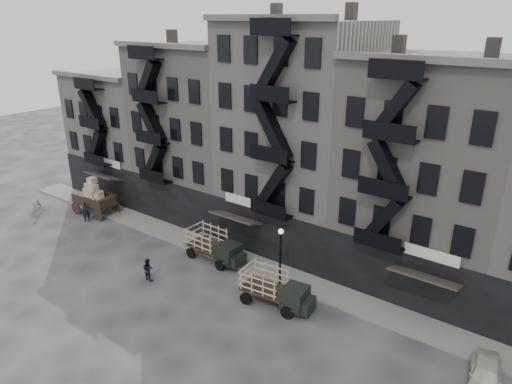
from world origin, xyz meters
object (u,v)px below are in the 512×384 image
Objects in this scene: car_east at (485,375)px; pedestrian_mid at (148,269)px; wagon at (93,193)px; stake_truck_west at (214,244)px; horse at (35,205)px; pedestrian_west at (86,212)px; stake_truck_east at (275,287)px.

car_east is 2.27× the size of pedestrian_mid.
wagon is 14.87m from stake_truck_west.
stake_truck_west is (19.45, 3.25, 0.65)m from horse.
horse is 0.40× the size of wagon.
pedestrian_west reaches higher than pedestrian_mid.
car_east is at bearing -86.53° from horse.
wagon is 21.88m from stake_truck_east.
stake_truck_east reaches higher than pedestrian_west.
wagon is 1.15× the size of car_east.
wagon is 13.89m from pedestrian_mid.
stake_truck_west reaches higher than horse.
wagon is at bearing 68.82° from pedestrian_west.
car_east is at bearing -174.34° from pedestrian_mid.
car_east is 21.33m from pedestrian_mid.
horse is at bearing 144.37° from pedestrian_west.
wagon is at bearing -23.92° from pedestrian_mid.
stake_truck_west is 7.21m from stake_truck_east.
wagon is 2.60× the size of pedestrian_mid.
stake_truck_west is at bearing -79.57° from horse.
stake_truck_east is 1.30× the size of car_east.
car_east is (34.02, -1.56, -1.34)m from wagon.
wagon reaches higher than stake_truck_west.
wagon is at bearing 169.88° from car_east.
stake_truck_west is (14.86, -0.01, -0.61)m from wagon.
stake_truck_west is 1.30× the size of car_east.
horse is 0.45× the size of car_east.
pedestrian_mid is at bearing -25.78° from wagon.
stake_truck_east is 2.63× the size of pedestrian_west.
stake_truck_west is at bearing -114.69° from pedestrian_mid.
wagon is at bearing 168.79° from stake_truck_east.
pedestrian_west is (-13.90, -1.57, -0.45)m from stake_truck_west.
pedestrian_west is (0.96, -1.58, -1.05)m from wagon.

